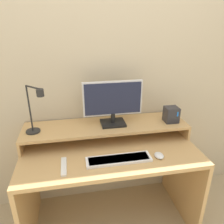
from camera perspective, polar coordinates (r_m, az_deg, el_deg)
wall_back at (r=1.85m, az=-2.71°, el=10.72°), size 6.00×0.05×2.50m
desk at (r=1.82m, az=-0.52°, el=-14.88°), size 1.33×0.68×0.73m
monitor_shelf at (r=1.79m, az=-1.53°, el=-3.85°), size 1.33×0.34×0.12m
monitor at (r=1.72m, az=0.24°, el=2.62°), size 0.47×0.16×0.36m
desk_lamp at (r=1.66m, az=-19.46°, el=0.10°), size 0.18×0.18×0.37m
router_dock at (r=1.88m, az=15.20°, el=-0.63°), size 0.11×0.10×0.13m
keyboard at (r=1.56m, az=1.78°, el=-12.24°), size 0.46×0.12×0.02m
mouse at (r=1.63m, az=12.20°, el=-11.04°), size 0.07×0.09×0.03m
remote_control at (r=1.54m, az=-12.48°, el=-13.71°), size 0.04×0.19×0.02m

